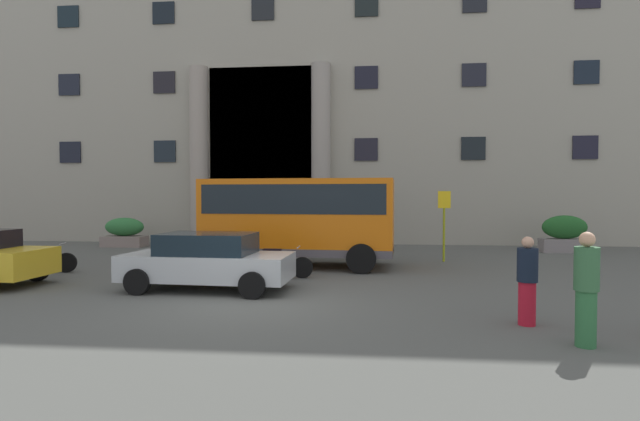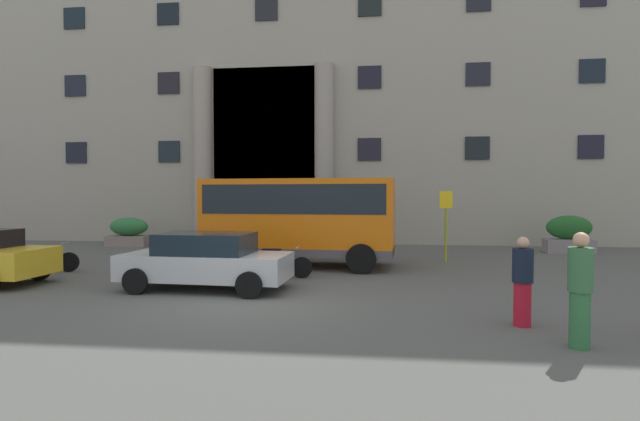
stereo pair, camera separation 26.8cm
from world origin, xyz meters
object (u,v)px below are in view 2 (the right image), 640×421
(pedestrian_man_crossing, at_px, (580,290))
(motorcycle_near_kerb, at_px, (45,257))
(orange_minibus, at_px, (300,215))
(bus_stop_sign, at_px, (446,218))
(pedestrian_child_trailing, at_px, (523,281))
(parked_sedan_second, at_px, (206,260))
(hedge_planter_far_east, at_px, (569,235))
(hedge_planter_west, at_px, (129,232))
(motorcycle_far_end, at_px, (276,262))
(hedge_planter_east, at_px, (331,235))
(scooter_by_planter, at_px, (169,260))

(pedestrian_man_crossing, bearing_deg, motorcycle_near_kerb, 20.99)
(orange_minibus, relative_size, bus_stop_sign, 2.53)
(pedestrian_child_trailing, bearing_deg, orange_minibus, 75.13)
(parked_sedan_second, height_order, pedestrian_child_trailing, pedestrian_child_trailing)
(hedge_planter_far_east, distance_m, hedge_planter_west, 19.20)
(hedge_planter_far_east, distance_m, motorcycle_far_end, 12.87)
(hedge_planter_east, height_order, motorcycle_near_kerb, hedge_planter_east)
(parked_sedan_second, relative_size, pedestrian_man_crossing, 2.36)
(hedge_planter_west, bearing_deg, pedestrian_child_trailing, -41.02)
(orange_minibus, relative_size, hedge_planter_east, 3.03)
(bus_stop_sign, height_order, parked_sedan_second, bus_stop_sign)
(parked_sedan_second, bearing_deg, motorcycle_near_kerb, 163.89)
(hedge_planter_far_east, height_order, scooter_by_planter, hedge_planter_far_east)
(hedge_planter_west, height_order, scooter_by_planter, hedge_planter_west)
(motorcycle_near_kerb, bearing_deg, hedge_planter_far_east, 9.16)
(parked_sedan_second, distance_m, motorcycle_far_end, 2.36)
(bus_stop_sign, xyz_separation_m, pedestrian_man_crossing, (0.65, -9.65, -0.65))
(motorcycle_near_kerb, xyz_separation_m, scooter_by_planter, (4.06, -0.19, 0.00))
(pedestrian_child_trailing, bearing_deg, motorcycle_far_end, 88.49)
(motorcycle_near_kerb, bearing_deg, hedge_planter_west, 87.51)
(hedge_planter_far_east, distance_m, pedestrian_child_trailing, 12.86)
(motorcycle_near_kerb, height_order, pedestrian_child_trailing, pedestrian_child_trailing)
(motorcycle_far_end, relative_size, pedestrian_child_trailing, 1.23)
(hedge_planter_east, distance_m, parked_sedan_second, 9.76)
(bus_stop_sign, height_order, hedge_planter_far_east, bus_stop_sign)
(hedge_planter_east, distance_m, hedge_planter_west, 9.38)
(hedge_planter_west, bearing_deg, hedge_planter_far_east, -1.18)
(hedge_planter_east, distance_m, pedestrian_man_crossing, 14.26)
(hedge_planter_east, relative_size, hedge_planter_far_east, 1.11)
(pedestrian_child_trailing, bearing_deg, scooter_by_planter, 100.83)
(scooter_by_planter, distance_m, pedestrian_man_crossing, 10.69)
(pedestrian_child_trailing, bearing_deg, parked_sedan_second, 107.25)
(bus_stop_sign, bearing_deg, pedestrian_child_trailing, -88.94)
(bus_stop_sign, distance_m, pedestrian_child_trailing, 8.48)
(motorcycle_far_end, height_order, pedestrian_child_trailing, pedestrian_child_trailing)
(orange_minibus, height_order, hedge_planter_west, orange_minibus)
(hedge_planter_east, distance_m, motorcycle_near_kerb, 10.99)
(hedge_planter_west, distance_m, motorcycle_near_kerb, 7.63)
(hedge_planter_east, xyz_separation_m, parked_sedan_second, (-2.21, -9.51, 0.12))
(hedge_planter_west, distance_m, motorcycle_far_end, 11.47)
(hedge_planter_east, bearing_deg, hedge_planter_far_east, -2.14)
(pedestrian_child_trailing, bearing_deg, motorcycle_near_kerb, 108.10)
(hedge_planter_east, bearing_deg, bus_stop_sign, -39.71)
(orange_minibus, distance_m, scooter_by_planter, 4.37)
(hedge_planter_east, height_order, scooter_by_planter, hedge_planter_east)
(orange_minibus, distance_m, hedge_planter_far_east, 11.49)
(hedge_planter_east, height_order, hedge_planter_far_east, hedge_planter_far_east)
(orange_minibus, xyz_separation_m, pedestrian_child_trailing, (5.09, -6.80, -0.90))
(bus_stop_sign, distance_m, hedge_planter_far_east, 6.37)
(orange_minibus, height_order, scooter_by_planter, orange_minibus)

